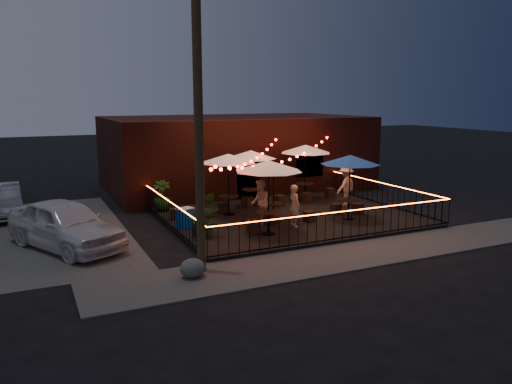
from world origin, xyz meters
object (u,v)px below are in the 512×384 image
cafe_table_2 (274,169)px  cooler (185,218)px  cafe_table_4 (350,161)px  cafe_table_5 (306,150)px  utility_pole (199,136)px  boulder (192,268)px  cafe_table_3 (251,155)px  cafe_table_1 (228,159)px  cafe_table_0 (269,167)px

cafe_table_2 → cooler: (-3.55, 0.44, -1.74)m
cafe_table_4 → cooler: 6.95m
cafe_table_5 → cafe_table_4: bearing=-94.8°
utility_pole → boulder: 3.73m
cafe_table_3 → boulder: (-5.19, -7.35, -2.19)m
cafe_table_1 → cafe_table_5: 4.65m
cafe_table_4 → boulder: (-7.80, -3.44, -2.25)m
cafe_table_1 → cafe_table_4: (4.14, -2.83, 0.04)m
cafe_table_2 → cafe_table_5: 4.48m
cafe_table_3 → cafe_table_0: bearing=-106.8°
boulder → cafe_table_0: bearing=36.4°
cafe_table_3 → cooler: size_ratio=3.66×
cafe_table_4 → cafe_table_5: cafe_table_5 is taller
cafe_table_0 → cafe_table_3: size_ratio=0.94×
cafe_table_2 → boulder: bearing=-137.5°
cafe_table_0 → cafe_table_3: (1.38, 4.55, -0.13)m
cafe_table_4 → cafe_table_2: bearing=160.8°
cafe_table_2 → cafe_table_5: cafe_table_5 is taller
cafe_table_2 → cooler: 3.98m
cafe_table_0 → cafe_table_2: cafe_table_0 is taller
cafe_table_3 → boulder: 9.26m
cafe_table_0 → cafe_table_1: cafe_table_0 is taller
cafe_table_3 → cafe_table_2: bearing=-96.3°
utility_pole → cafe_table_2: bearing=42.3°
cafe_table_3 → cafe_table_5: (2.96, 0.15, 0.11)m
cafe_table_1 → cafe_table_5: cafe_table_5 is taller
cafe_table_1 → boulder: cafe_table_1 is taller
utility_pole → cafe_table_1: size_ratio=3.07×
cafe_table_3 → cafe_table_5: cafe_table_5 is taller
utility_pole → cafe_table_5: utility_pole is taller
cafe_table_5 → boulder: cafe_table_5 is taller
utility_pole → cafe_table_1: utility_pole is taller
utility_pole → cooler: bearing=78.7°
cafe_table_2 → cafe_table_0: bearing=-122.5°
cafe_table_0 → cafe_table_3: 4.75m
cafe_table_2 → cafe_table_5: size_ratio=0.97×
cafe_table_0 → cafe_table_5: cafe_table_0 is taller
cafe_table_0 → cafe_table_3: bearing=73.2°
utility_pole → cafe_table_3: bearing=55.5°
cafe_table_0 → cafe_table_1: (-0.15, 3.46, -0.10)m
cafe_table_2 → cafe_table_3: 2.91m
cooler → utility_pole: bearing=-121.1°
cafe_table_4 → cafe_table_5: (0.34, 4.07, 0.04)m
cafe_table_3 → boulder: size_ratio=3.60×
cafe_table_2 → cafe_table_5: bearing=42.9°
cooler → cafe_table_0: bearing=-59.8°
cafe_table_1 → cafe_table_3: bearing=35.5°
cafe_table_4 → boulder: cafe_table_4 is taller
cafe_table_0 → cafe_table_2: size_ratio=1.00×
cafe_table_0 → cafe_table_3: cafe_table_0 is taller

